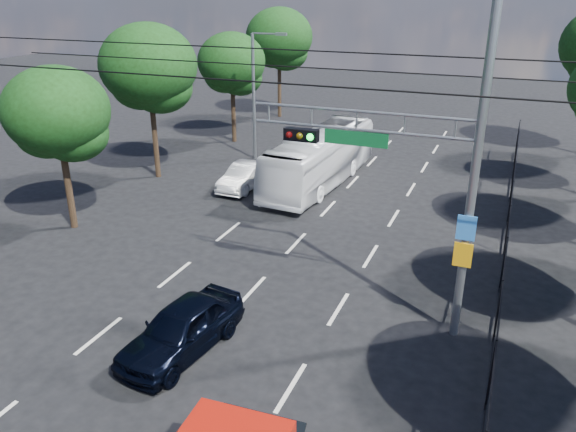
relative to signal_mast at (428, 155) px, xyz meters
The scene contains 12 objects.
lane_markings 9.56m from the signal_mast, 131.33° to the left, with size 6.12×38.00×0.01m.
signal_mast is the anchor object (origin of this frame).
streetlight_left 18.24m from the signal_mast, 129.66° to the left, with size 2.09×0.22×7.08m.
utility_wires 5.71m from the signal_mast, behind, with size 22.00×5.04×0.74m.
fence_right 6.37m from the signal_mast, 61.03° to the left, with size 0.06×34.03×2.00m.
tree_left_b 14.62m from the signal_mast, behind, with size 4.08×4.08×6.63m.
tree_left_c 17.57m from the signal_mast, 149.06° to the left, with size 4.80×4.80×7.80m.
tree_left_d 22.48m from the signal_mast, 130.73° to the left, with size 4.20×4.20×6.83m.
tree_left_e 29.12m from the signal_mast, 120.71° to the left, with size 4.92×4.92×7.99m.
navy_hatchback 8.11m from the signal_mast, 146.90° to the right, with size 1.67×4.15×1.41m, color black.
white_bus 13.66m from the signal_mast, 121.21° to the left, with size 2.30×9.81×2.73m, color white.
white_van 14.29m from the signal_mast, 137.83° to the left, with size 1.32×3.78×1.24m, color silver.
Camera 1 is at (7.24, -6.61, 9.38)m, focal length 35.00 mm.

